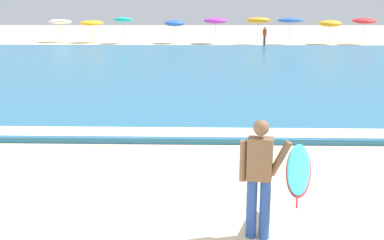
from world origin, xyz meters
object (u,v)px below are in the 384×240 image
beach_umbrella_7 (330,24)px  beach_umbrella_8 (364,21)px  beach_umbrella_0 (60,22)px  beach_umbrella_6 (290,20)px  beachgoer_near_row_left (265,35)px  beach_umbrella_5 (258,20)px  beach_umbrella_1 (92,23)px  beach_umbrella_4 (215,21)px  beach_umbrella_3 (175,23)px  beach_umbrella_2 (123,20)px  surfer_with_board (278,171)px

beach_umbrella_7 → beach_umbrella_8: (2.89, -0.25, 0.25)m
beach_umbrella_0 → beach_umbrella_6: beach_umbrella_6 is taller
beach_umbrella_7 → beachgoer_near_row_left: bearing=-168.0°
beachgoer_near_row_left → beach_umbrella_6: bearing=11.5°
beach_umbrella_5 → beach_umbrella_6: bearing=1.0°
beach_umbrella_0 → beach_umbrella_6: size_ratio=0.93×
beach_umbrella_6 → beach_umbrella_7: bearing=12.2°
beach_umbrella_8 → beachgoer_near_row_left: bearing=-173.6°
beach_umbrella_6 → beachgoer_near_row_left: size_ratio=1.50×
beach_umbrella_0 → beachgoer_near_row_left: size_ratio=1.40×
beach_umbrella_1 → beach_umbrella_7: bearing=-3.4°
beach_umbrella_6 → beach_umbrella_0: bearing=172.3°
beach_umbrella_8 → beach_umbrella_5: bearing=-176.4°
beach_umbrella_8 → beach_umbrella_6: bearing=-175.3°
beach_umbrella_4 → beach_umbrella_5: (3.66, -1.37, 0.06)m
beach_umbrella_1 → beach_umbrella_3: beach_umbrella_3 is taller
beach_umbrella_4 → beach_umbrella_6: 6.55m
beach_umbrella_0 → beach_umbrella_7: 24.62m
beach_umbrella_0 → beach_umbrella_4: bearing=-5.9°
beach_umbrella_3 → beach_umbrella_5: size_ratio=0.88×
beach_umbrella_6 → beach_umbrella_7: 3.72m
beach_umbrella_0 → beach_umbrella_7: beach_umbrella_0 is taller
beach_umbrella_6 → beachgoer_near_row_left: (-2.22, -0.45, -1.25)m
beach_umbrella_1 → beach_umbrella_6: (17.79, -2.08, 0.30)m
beach_umbrella_4 → beach_umbrella_6: bearing=-11.7°
beach_umbrella_3 → beach_umbrella_5: bearing=-11.7°
beach_umbrella_2 → beach_umbrella_7: (18.31, -0.37, -0.29)m
beachgoer_near_row_left → beach_umbrella_3: bearing=166.3°
beach_umbrella_2 → beachgoer_near_row_left: (12.47, -1.60, -1.26)m
beach_umbrella_5 → beach_umbrella_6: size_ratio=1.02×
beach_umbrella_7 → beach_umbrella_2: bearing=178.9°
beach_umbrella_1 → beach_umbrella_5: beach_umbrella_5 is taller
beach_umbrella_4 → beach_umbrella_5: 3.91m
beach_umbrella_0 → beach_umbrella_3: 10.93m
beach_umbrella_6 → beach_umbrella_7: (3.62, 0.78, -0.29)m
beach_umbrella_4 → beach_umbrella_7: bearing=-3.1°
beach_umbrella_3 → beach_umbrella_6: beach_umbrella_6 is taller
beach_umbrella_3 → beach_umbrella_4: size_ratio=0.91×
beach_umbrella_4 → surfer_with_board: bearing=-89.9°
beach_umbrella_5 → beachgoer_near_row_left: 1.42m
beach_umbrella_4 → beach_umbrella_7: beach_umbrella_4 is taller
beach_umbrella_1 → beach_umbrella_7: 21.45m
beach_umbrella_2 → beachgoer_near_row_left: bearing=-7.3°
beach_umbrella_2 → beachgoer_near_row_left: 12.63m
beach_umbrella_4 → beach_umbrella_8: size_ratio=0.99×
beach_umbrella_6 → beach_umbrella_1: bearing=173.3°
beach_umbrella_2 → beach_umbrella_6: 14.73m
beach_umbrella_5 → beachgoer_near_row_left: bearing=-36.7°
beach_umbrella_2 → beach_umbrella_4: 8.27m
beach_umbrella_4 → beach_umbrella_7: (10.04, -0.54, -0.23)m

